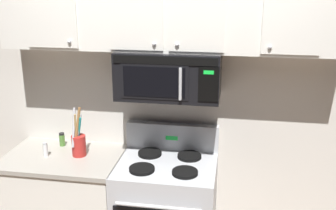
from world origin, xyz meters
TOP-DOWN VIEW (x-y plane):
  - back_wall at (0.00, 0.79)m, footprint 5.20×0.10m
  - over_range_microwave at (-0.00, 0.54)m, footprint 0.76×0.43m
  - upper_cabinets at (-0.00, 0.57)m, footprint 2.50×0.36m
  - counter_segment at (-0.84, 0.43)m, footprint 0.93×0.65m
  - utensil_crock_red at (-0.71, 0.45)m, footprint 0.11×0.12m
  - salt_shaker at (-0.97, 0.39)m, footprint 0.04×0.04m
  - spice_jar at (-0.93, 0.62)m, footprint 0.05×0.05m

SIDE VIEW (x-z plane):
  - counter_segment at x=-0.84m, z-range 0.00..0.90m
  - spice_jar at x=-0.93m, z-range 0.90..1.01m
  - salt_shaker at x=-0.97m, z-range 0.90..1.02m
  - utensil_crock_red at x=-0.71m, z-range 0.81..1.21m
  - back_wall at x=0.00m, z-range 0.00..2.70m
  - over_range_microwave at x=0.00m, z-range 1.40..1.75m
  - upper_cabinets at x=0.00m, z-range 1.75..2.30m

